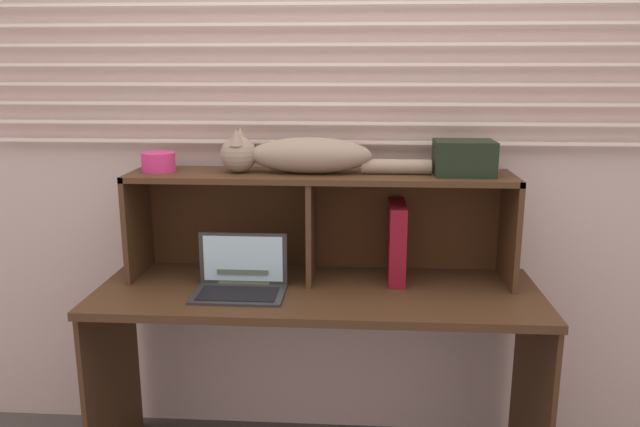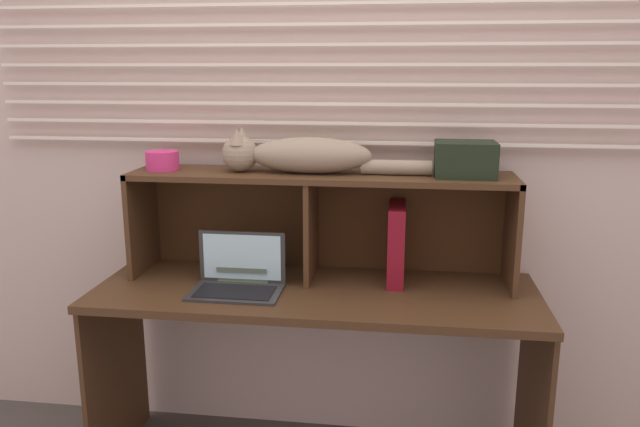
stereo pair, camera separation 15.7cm
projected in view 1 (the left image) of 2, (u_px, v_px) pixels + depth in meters
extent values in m
cube|color=beige|center=(323.00, 143.00, 2.49)|extent=(4.40, 0.04, 2.50)
cube|color=silver|center=(322.00, 142.00, 2.44)|extent=(2.68, 0.02, 0.01)
cube|color=silver|center=(322.00, 123.00, 2.42)|extent=(2.68, 0.02, 0.01)
cube|color=silver|center=(322.00, 104.00, 2.41)|extent=(2.68, 0.02, 0.01)
cube|color=silver|center=(322.00, 84.00, 2.39)|extent=(2.68, 0.02, 0.01)
cube|color=silver|center=(323.00, 65.00, 2.37)|extent=(2.68, 0.02, 0.01)
cube|color=silver|center=(323.00, 44.00, 2.36)|extent=(2.68, 0.02, 0.01)
cube|color=silver|center=(323.00, 24.00, 2.34)|extent=(2.68, 0.02, 0.01)
cube|color=silver|center=(323.00, 3.00, 2.32)|extent=(2.68, 0.02, 0.01)
cube|color=#462D19|center=(318.00, 293.00, 2.29)|extent=(1.63, 0.57, 0.03)
cube|color=#462D19|center=(113.00, 378.00, 2.43)|extent=(0.02, 0.52, 0.72)
cube|color=#462D19|center=(532.00, 392.00, 2.33)|extent=(0.02, 0.52, 0.72)
cube|color=#462D19|center=(320.00, 176.00, 2.33)|extent=(1.45, 0.29, 0.02)
cube|color=#462D19|center=(138.00, 223.00, 2.42)|extent=(0.02, 0.29, 0.41)
cube|color=#462D19|center=(510.00, 229.00, 2.32)|extent=(0.02, 0.29, 0.41)
cube|color=#462D19|center=(311.00, 229.00, 2.38)|extent=(0.02, 0.28, 0.39)
cube|color=#442913|center=(322.00, 218.00, 2.51)|extent=(1.45, 0.01, 0.41)
ellipsoid|color=gray|center=(310.00, 155.00, 2.31)|extent=(0.46, 0.16, 0.13)
sphere|color=gray|center=(239.00, 154.00, 2.33)|extent=(0.14, 0.14, 0.14)
cone|color=gray|center=(236.00, 137.00, 2.28)|extent=(0.06, 0.06, 0.06)
cone|color=gray|center=(240.00, 135.00, 2.35)|extent=(0.06, 0.06, 0.06)
cylinder|color=gray|center=(396.00, 167.00, 2.30)|extent=(0.26, 0.06, 0.06)
cube|color=#2D2D2D|center=(239.00, 294.00, 2.22)|extent=(0.33, 0.21, 0.01)
cube|color=#2D2D2D|center=(243.00, 258.00, 2.30)|extent=(0.33, 0.01, 0.20)
cube|color=#B2E0EA|center=(243.00, 259.00, 2.29)|extent=(0.29, 0.00, 0.17)
cube|color=black|center=(238.00, 294.00, 2.21)|extent=(0.28, 0.15, 0.00)
cube|color=maroon|center=(396.00, 242.00, 2.36)|extent=(0.06, 0.24, 0.30)
cube|color=#4E5C42|center=(249.00, 274.00, 2.43)|extent=(0.19, 0.25, 0.01)
cube|color=#4E5D4E|center=(250.00, 270.00, 2.43)|extent=(0.19, 0.25, 0.02)
cube|color=#325175|center=(247.00, 265.00, 2.43)|extent=(0.19, 0.25, 0.02)
cube|color=#515F4F|center=(248.00, 262.00, 2.42)|extent=(0.19, 0.25, 0.02)
cylinder|color=#D53276|center=(159.00, 162.00, 2.36)|extent=(0.13, 0.13, 0.07)
cube|color=black|center=(464.00, 158.00, 2.28)|extent=(0.22, 0.17, 0.13)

